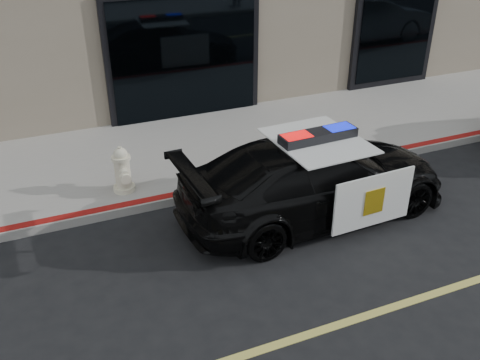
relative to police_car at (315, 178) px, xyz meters
name	(u,v)px	position (x,y,z in m)	size (l,w,h in m)	color
ground	(424,297)	(0.32, -2.38, -0.66)	(120.00, 120.00, 0.00)	black
sidewalk_n	(258,139)	(0.32, 2.87, -0.58)	(60.00, 3.50, 0.15)	gray
police_car	(315,178)	(0.00, 0.00, 0.00)	(2.25, 4.62, 1.47)	black
fire_hydrant	(122,171)	(-2.74, 1.67, -0.13)	(0.37, 0.51, 0.82)	beige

